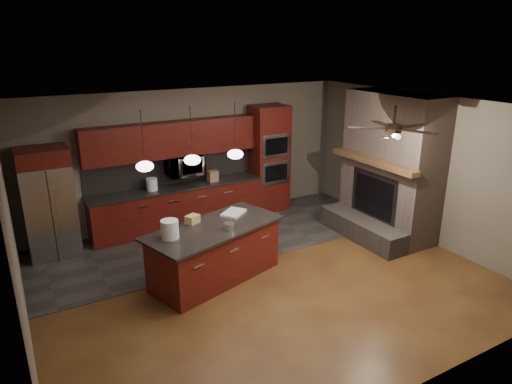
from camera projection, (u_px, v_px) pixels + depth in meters
ground at (264, 277)px, 7.55m from camera, size 7.00×7.00×0.00m
ceiling at (265, 107)px, 6.65m from camera, size 7.00×6.00×0.02m
back_wall at (192, 156)px, 9.57m from camera, size 7.00×0.02×2.80m
right_wall at (422, 168)px, 8.73m from camera, size 0.02×6.00×2.80m
left_wall at (14, 245)px, 5.46m from camera, size 0.02×6.00×2.80m
slate_tile_patch at (218, 238)px, 9.03m from camera, size 7.00×2.40×0.01m
fireplace_column at (388, 171)px, 8.88m from camera, size 1.30×2.10×2.80m
back_cabinetry at (176, 186)px, 9.30m from camera, size 3.59×0.64×2.20m
oven_tower at (269, 159)px, 10.18m from camera, size 0.80×0.63×2.38m
microwave at (184, 165)px, 9.27m from camera, size 0.73×0.41×0.50m
refrigerator at (49, 203)px, 8.04m from camera, size 0.84×0.75×1.99m
kitchen_island at (215, 252)px, 7.38m from camera, size 2.45×1.63×0.92m
white_bucket at (170, 229)px, 6.77m from camera, size 0.27×0.27×0.28m
paint_can at (229, 226)px, 7.10m from camera, size 0.18×0.18×0.11m
paint_tray at (234, 213)px, 7.74m from camera, size 0.52×0.50×0.04m
cardboard_box at (193, 219)px, 7.34m from camera, size 0.26×0.24×0.14m
counter_bucket at (152, 184)px, 8.98m from camera, size 0.28×0.28×0.24m
counter_box at (213, 176)px, 9.54m from camera, size 0.21×0.17×0.22m
pendant_left at (145, 166)px, 6.72m from camera, size 0.26×0.26×0.92m
pendant_center at (192, 160)px, 7.07m from camera, size 0.26×0.26×0.92m
pendant_right at (235, 154)px, 7.42m from camera, size 0.26×0.26×0.92m
ceiling_fan at (394, 128)px, 6.94m from camera, size 1.27×1.33×0.41m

